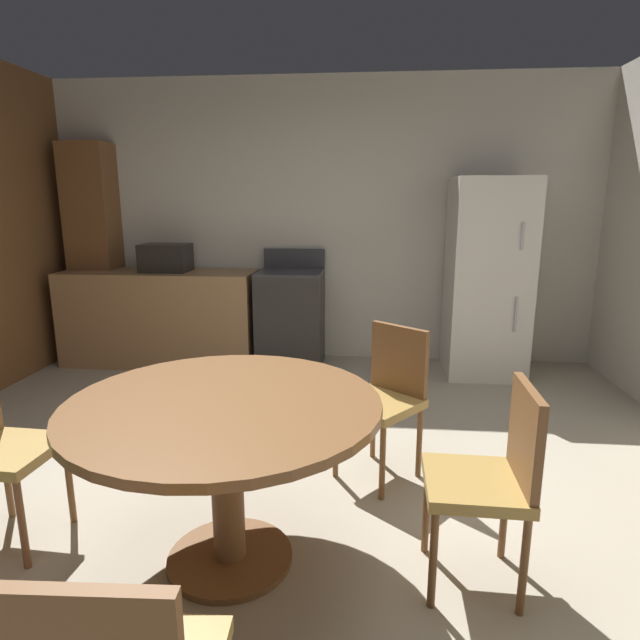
% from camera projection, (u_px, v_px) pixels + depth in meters
% --- Properties ---
extents(ground_plane, '(14.00, 14.00, 0.00)m').
position_uv_depth(ground_plane, '(272.00, 521.00, 2.65)').
color(ground_plane, '#A89E89').
extents(wall_back, '(5.54, 0.12, 2.70)m').
position_uv_depth(wall_back, '(323.00, 222.00, 5.19)').
color(wall_back, beige).
rests_on(wall_back, ground).
extents(kitchen_counter, '(1.85, 0.60, 0.90)m').
position_uv_depth(kitchen_counter, '(162.00, 317.00, 5.14)').
color(kitchen_counter, '#9E754C').
rests_on(kitchen_counter, ground).
extents(pantry_column, '(0.44, 0.36, 2.10)m').
position_uv_depth(pantry_column, '(96.00, 253.00, 5.24)').
color(pantry_column, brown).
rests_on(pantry_column, ground).
extents(oven_range, '(0.60, 0.60, 1.10)m').
position_uv_depth(oven_range, '(291.00, 318.00, 5.02)').
color(oven_range, '#2D2B28').
rests_on(oven_range, ground).
extents(refrigerator, '(0.68, 0.68, 1.76)m').
position_uv_depth(refrigerator, '(487.00, 279.00, 4.72)').
color(refrigerator, silver).
rests_on(refrigerator, ground).
extents(microwave, '(0.44, 0.32, 0.26)m').
position_uv_depth(microwave, '(166.00, 258.00, 5.00)').
color(microwave, black).
rests_on(microwave, kitchen_counter).
extents(dining_table, '(1.32, 1.32, 0.76)m').
position_uv_depth(dining_table, '(225.00, 434.00, 2.22)').
color(dining_table, brown).
rests_on(dining_table, ground).
extents(chair_east, '(0.41, 0.41, 0.87)m').
position_uv_depth(chair_east, '(493.00, 473.00, 2.12)').
color(chair_east, brown).
rests_on(chair_east, ground).
extents(chair_northeast, '(0.56, 0.56, 0.87)m').
position_uv_depth(chair_northeast, '(386.00, 392.00, 3.01)').
color(chair_northeast, brown).
rests_on(chair_northeast, ground).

